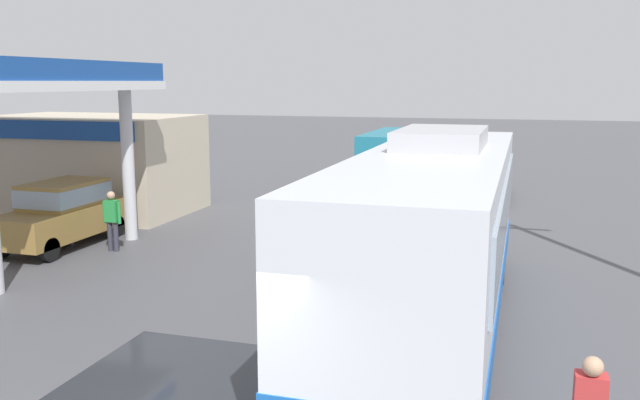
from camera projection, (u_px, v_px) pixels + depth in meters
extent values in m
plane|color=#4C4C51|center=(430.00, 200.00, 26.56)|extent=(120.00, 120.00, 0.00)
cube|color=#D8CC4C|center=(409.00, 225.00, 21.84)|extent=(0.16, 50.00, 0.01)
cube|color=silver|center=(433.00, 231.00, 12.47)|extent=(2.50, 11.00, 2.90)
cube|color=#1959B2|center=(431.00, 288.00, 12.66)|extent=(2.54, 11.04, 0.56)
cube|color=#8C9EAD|center=(367.00, 286.00, 7.24)|extent=(2.30, 0.10, 1.40)
cube|color=#8C9EAD|center=(366.00, 203.00, 12.75)|extent=(0.06, 9.35, 1.10)
cube|color=#8C9EAD|center=(505.00, 211.00, 12.03)|extent=(0.06, 9.35, 1.10)
cube|color=white|center=(368.00, 222.00, 7.13)|extent=(1.75, 0.08, 0.32)
cube|color=#B2B2B7|center=(442.00, 138.00, 13.13)|extent=(1.60, 2.80, 0.36)
cylinder|color=black|center=(312.00, 382.00, 9.34)|extent=(0.30, 1.00, 1.00)
cylinder|color=black|center=(403.00, 255.00, 16.13)|extent=(0.30, 1.00, 1.00)
cylinder|color=black|center=(498.00, 262.00, 15.50)|extent=(0.30, 1.00, 1.00)
cylinder|color=silver|center=(128.00, 162.00, 19.56)|extent=(0.36, 0.36, 4.60)
cube|color=beige|center=(92.00, 164.00, 24.02)|extent=(7.00, 4.40, 3.40)
cube|color=#194799|center=(48.00, 130.00, 21.67)|extent=(6.30, 0.10, 0.60)
cube|color=olive|center=(61.00, 221.00, 18.96)|extent=(1.70, 4.20, 0.80)
cube|color=olive|center=(64.00, 194.00, 19.02)|extent=(1.50, 2.31, 0.70)
cube|color=#8C9EAD|center=(64.00, 194.00, 19.02)|extent=(1.53, 2.35, 0.49)
cylinder|color=black|center=(1.00, 246.00, 17.83)|extent=(0.20, 0.64, 0.64)
cylinder|color=black|center=(49.00, 250.00, 17.40)|extent=(0.20, 0.64, 0.64)
cylinder|color=black|center=(73.00, 223.00, 20.66)|extent=(0.20, 0.64, 0.64)
cylinder|color=black|center=(116.00, 226.00, 20.23)|extent=(0.20, 0.64, 0.64)
cube|color=teal|center=(393.00, 156.00, 29.34)|extent=(2.00, 6.00, 2.10)
cube|color=#8C9EAD|center=(393.00, 147.00, 29.27)|extent=(2.04, 5.10, 0.80)
cube|color=#2D2D33|center=(378.00, 186.00, 26.61)|extent=(1.90, 0.16, 0.36)
cylinder|color=black|center=(363.00, 185.00, 27.88)|extent=(0.22, 0.76, 0.76)
cylinder|color=black|center=(405.00, 187.00, 27.38)|extent=(0.22, 0.76, 0.76)
cylinder|color=black|center=(382.00, 173.00, 31.65)|extent=(0.22, 0.76, 0.76)
cylinder|color=black|center=(420.00, 174.00, 31.15)|extent=(0.22, 0.76, 0.76)
sphere|color=tan|center=(593.00, 367.00, 7.17)|extent=(0.22, 0.22, 0.22)
cylinder|color=#33333F|center=(65.00, 232.00, 19.08)|extent=(0.14, 0.14, 0.82)
cylinder|color=#33333F|center=(71.00, 232.00, 19.03)|extent=(0.14, 0.14, 0.82)
cube|color=#D8CC4C|center=(66.00, 207.00, 18.93)|extent=(0.36, 0.22, 0.60)
sphere|color=tan|center=(65.00, 192.00, 18.86)|extent=(0.22, 0.22, 0.22)
cylinder|color=#D8CC4C|center=(60.00, 208.00, 19.01)|extent=(0.09, 0.09, 0.58)
cylinder|color=#D8CC4C|center=(74.00, 209.00, 18.88)|extent=(0.09, 0.09, 0.58)
cylinder|color=#33333F|center=(110.00, 236.00, 18.52)|extent=(0.14, 0.14, 0.82)
cylinder|color=#33333F|center=(116.00, 237.00, 18.47)|extent=(0.14, 0.14, 0.82)
cube|color=#268C3F|center=(112.00, 211.00, 18.37)|extent=(0.36, 0.22, 0.60)
sphere|color=tan|center=(111.00, 195.00, 18.29)|extent=(0.22, 0.22, 0.22)
cylinder|color=#268C3F|center=(104.00, 212.00, 18.44)|extent=(0.09, 0.09, 0.58)
cylinder|color=#268C3F|center=(119.00, 213.00, 18.31)|extent=(0.09, 0.09, 0.58)
cube|color=#B2B2B7|center=(488.00, 180.00, 26.88)|extent=(1.70, 4.20, 0.80)
cube|color=#B2B2B7|center=(489.00, 161.00, 26.94)|extent=(1.50, 2.31, 0.70)
cube|color=#8C9EAD|center=(489.00, 161.00, 26.94)|extent=(1.53, 2.35, 0.49)
cylinder|color=black|center=(465.00, 195.00, 25.75)|extent=(0.20, 0.64, 0.64)
cylinder|color=black|center=(505.00, 197.00, 25.32)|extent=(0.20, 0.64, 0.64)
cylinder|color=black|center=(471.00, 184.00, 28.58)|extent=(0.20, 0.64, 0.64)
cylinder|color=black|center=(508.00, 185.00, 28.15)|extent=(0.20, 0.64, 0.64)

